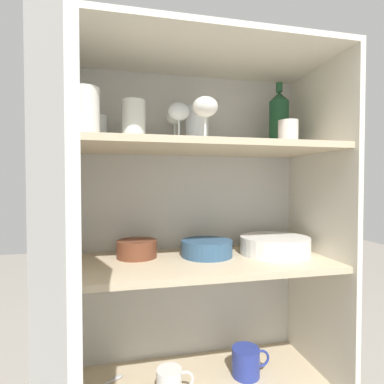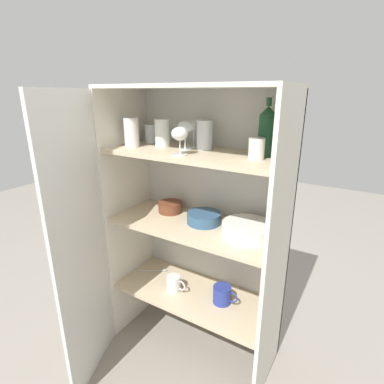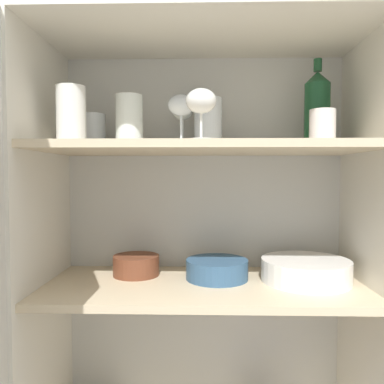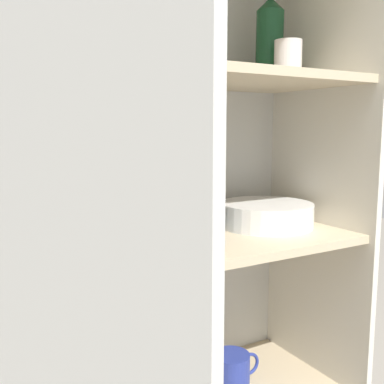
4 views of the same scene
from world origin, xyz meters
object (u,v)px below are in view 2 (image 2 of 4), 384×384
Objects in this scene: coffee_mug_primary at (222,295)px; plate_stack_white at (247,229)px; serving_bowl_small at (170,206)px; mixing_bowl_large at (204,217)px; wine_bottle at (267,131)px.

plate_stack_white is at bearing 6.25° from coffee_mug_primary.
serving_bowl_small is (-0.49, 0.05, 0.00)m from plate_stack_white.
mixing_bowl_large is at bearing -8.09° from serving_bowl_small.
serving_bowl_small reaches higher than coffee_mug_primary.
coffee_mug_primary is (0.38, -0.07, -0.41)m from serving_bowl_small.
plate_stack_white is at bearing -4.35° from mixing_bowl_large.
mixing_bowl_large is (-0.25, 0.02, -0.00)m from plate_stack_white.
wine_bottle is 1.83× the size of serving_bowl_small.
plate_stack_white is (-0.04, -0.05, -0.46)m from wine_bottle.
serving_bowl_small is (-0.24, 0.03, 0.00)m from mixing_bowl_large.
wine_bottle reaches higher than plate_stack_white.
serving_bowl_small is (-0.53, 0.00, -0.46)m from wine_bottle.
coffee_mug_primary is at bearing -12.83° from mixing_bowl_large.
plate_stack_white is 1.80× the size of serving_bowl_small.
wine_bottle is 1.81× the size of coffee_mug_primary.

